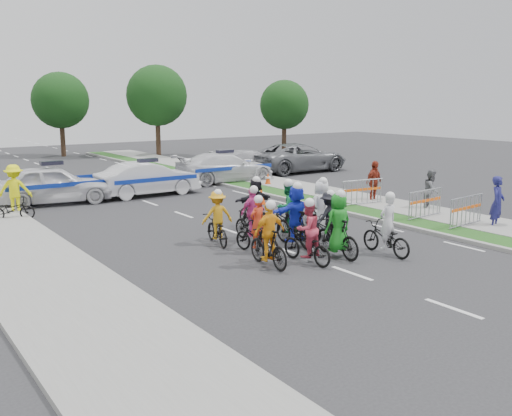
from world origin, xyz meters
TOP-DOWN VIEW (x-y plane):
  - ground at (0.00, 0.00)m, footprint 90.00×90.00m
  - curb_right at (5.10, 5.00)m, footprint 0.20×60.00m
  - grass_strip at (5.80, 5.00)m, footprint 1.20×60.00m
  - sidewalk_right at (7.60, 5.00)m, footprint 2.40×60.00m
  - sidewalk_left at (-6.50, 5.00)m, footprint 3.00×60.00m
  - rider_0 at (2.04, 0.75)m, footprint 0.69×1.80m
  - rider_1 at (0.75, 1.35)m, footprint 0.83×1.84m
  - rider_2 at (-0.33, 1.38)m, footprint 0.78×1.79m
  - rider_3 at (-1.36, 1.69)m, footprint 0.92×1.73m
  - rider_4 at (1.32, 2.38)m, footprint 0.98×1.71m
  - rider_5 at (0.52, 2.92)m, footprint 1.57×1.87m
  - rider_6 at (-0.87, 2.94)m, footprint 0.87×1.74m
  - rider_7 at (2.00, 3.47)m, footprint 0.85×1.86m
  - rider_8 at (0.99, 3.95)m, footprint 0.84×1.90m
  - rider_9 at (-0.18, 4.15)m, footprint 0.90×1.70m
  - rider_10 at (-1.25, 4.47)m, footprint 1.03×1.75m
  - rider_11 at (0.82, 5.43)m, footprint 1.47×1.75m
  - police_car_0 at (-3.35, 14.18)m, footprint 5.05×2.73m
  - police_car_1 at (0.79, 13.84)m, footprint 4.64×1.65m
  - police_car_2 at (5.82, 15.32)m, footprint 5.52×2.66m
  - civilian_sedan at (9.04, 17.62)m, footprint 4.97×2.58m
  - civilian_suv at (11.84, 16.58)m, footprint 6.13×2.83m
  - spectator_0 at (7.61, 0.88)m, footprint 0.75×0.60m
  - spectator_1 at (8.35, 4.17)m, footprint 0.97×0.89m
  - spectator_2 at (7.82, 6.70)m, footprint 1.09×0.61m
  - marshal_hiviz at (-5.12, 12.91)m, footprint 1.38×1.07m
  - barrier_0 at (6.70, 1.44)m, footprint 2.04×0.69m
  - barrier_1 at (6.70, 3.13)m, footprint 2.03×0.66m
  - barrier_2 at (6.70, 6.27)m, footprint 2.05×0.76m
  - cone_0 at (3.74, 9.16)m, footprint 0.40×0.40m
  - cone_1 at (6.82, 12.89)m, footprint 0.40×0.40m
  - parked_bike at (-5.54, 11.62)m, footprint 1.63×0.93m
  - tree_1 at (9.00, 30.00)m, footprint 4.55×4.55m
  - tree_2 at (18.00, 26.00)m, footprint 3.85×3.85m
  - tree_4 at (3.00, 34.00)m, footprint 4.20×4.20m

SIDE VIEW (x-z plane):
  - ground at x=0.00m, z-range 0.00..0.00m
  - grass_strip at x=5.80m, z-range 0.00..0.11m
  - curb_right at x=5.10m, z-range 0.00..0.12m
  - sidewalk_right at x=7.60m, z-range 0.00..0.13m
  - sidewalk_left at x=-6.50m, z-range 0.00..0.13m
  - cone_0 at x=3.74m, z-range -0.01..0.69m
  - cone_1 at x=6.82m, z-range -0.01..0.69m
  - parked_bike at x=-5.54m, z-range 0.00..0.81m
  - barrier_0 at x=6.70m, z-range 0.00..1.12m
  - barrier_1 at x=6.70m, z-range 0.00..1.12m
  - barrier_2 at x=6.70m, z-range 0.00..1.12m
  - rider_6 at x=-0.87m, z-range -0.28..1.42m
  - rider_0 at x=2.04m, z-range -0.31..1.51m
  - rider_2 at x=-0.33m, z-range -0.23..1.56m
  - rider_10 at x=-1.25m, z-range -0.18..1.52m
  - rider_4 at x=1.32m, z-range -0.19..1.53m
  - rider_9 at x=-0.18m, z-range -0.20..1.56m
  - civilian_sedan at x=9.04m, z-range 0.00..1.38m
  - rider_3 at x=-1.36m, z-range -0.20..1.59m
  - rider_8 at x=0.99m, z-range -0.24..1.65m
  - rider_1 at x=0.75m, z-range -0.21..1.70m
  - rider_7 at x=2.00m, z-range -0.21..1.70m
  - police_car_1 at x=0.79m, z-range 0.00..1.52m
  - rider_11 at x=0.82m, z-range -0.14..1.68m
  - police_car_2 at x=5.82m, z-range 0.00..1.55m
  - spectator_1 at x=8.35m, z-range 0.00..1.62m
  - police_car_0 at x=-3.35m, z-range 0.00..1.63m
  - rider_5 at x=0.52m, z-range -0.16..1.79m
  - civilian_suv at x=11.84m, z-range 0.00..1.70m
  - spectator_2 at x=7.82m, z-range 0.00..1.76m
  - spectator_0 at x=7.61m, z-range 0.00..1.78m
  - marshal_hiviz at x=-5.12m, z-range 0.00..1.88m
  - tree_2 at x=18.00m, z-range 0.95..6.72m
  - tree_4 at x=3.00m, z-range 1.04..7.34m
  - tree_1 at x=9.00m, z-range 1.12..7.95m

